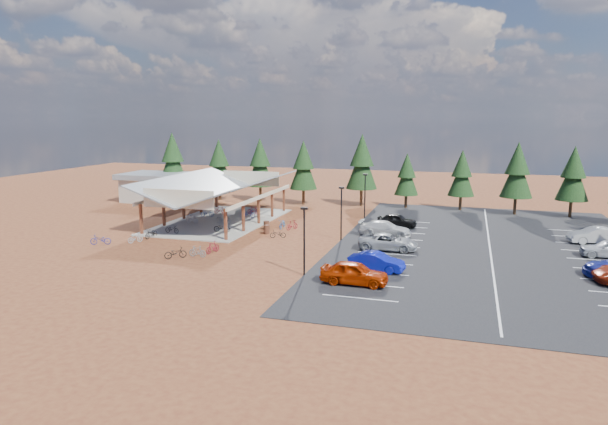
# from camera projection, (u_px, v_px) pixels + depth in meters

# --- Properties ---
(ground) EXTENTS (140.00, 140.00, 0.00)m
(ground) POSITION_uv_depth(u_px,v_px,m) (285.00, 241.00, 51.18)
(ground) COLOR #5C2718
(ground) RESTS_ON ground
(asphalt_lot) EXTENTS (27.00, 44.00, 0.04)m
(asphalt_lot) POSITION_uv_depth(u_px,v_px,m) (490.00, 248.00, 48.66)
(asphalt_lot) COLOR black
(asphalt_lot) RESTS_ON ground
(concrete_pad) EXTENTS (10.60, 18.60, 0.10)m
(concrete_pad) POSITION_uv_depth(u_px,v_px,m) (221.00, 221.00, 60.64)
(concrete_pad) COLOR gray
(concrete_pad) RESTS_ON ground
(bike_pavilion) EXTENTS (11.65, 19.40, 4.97)m
(bike_pavilion) POSITION_uv_depth(u_px,v_px,m) (220.00, 188.00, 59.97)
(bike_pavilion) COLOR #5D291A
(bike_pavilion) RESTS_ON concrete_pad
(outbuilding) EXTENTS (11.00, 7.00, 3.90)m
(outbuilding) POSITION_uv_depth(u_px,v_px,m) (163.00, 187.00, 74.68)
(outbuilding) COLOR #ADA593
(outbuilding) RESTS_ON ground
(lamp_post_0) EXTENTS (0.50, 0.25, 5.14)m
(lamp_post_0) POSITION_uv_depth(u_px,v_px,m) (304.00, 236.00, 39.80)
(lamp_post_0) COLOR black
(lamp_post_0) RESTS_ON ground
(lamp_post_1) EXTENTS (0.50, 0.25, 5.14)m
(lamp_post_1) POSITION_uv_depth(u_px,v_px,m) (341.00, 210.00, 51.09)
(lamp_post_1) COLOR black
(lamp_post_1) RESTS_ON ground
(lamp_post_2) EXTENTS (0.50, 0.25, 5.14)m
(lamp_post_2) POSITION_uv_depth(u_px,v_px,m) (365.00, 193.00, 62.39)
(lamp_post_2) COLOR black
(lamp_post_2) RESTS_ON ground
(trash_bin_0) EXTENTS (0.60, 0.60, 0.90)m
(trash_bin_0) POSITION_uv_depth(u_px,v_px,m) (267.00, 229.00, 54.33)
(trash_bin_0) COLOR #482719
(trash_bin_0) RESTS_ON ground
(trash_bin_1) EXTENTS (0.60, 0.60, 0.90)m
(trash_bin_1) POSITION_uv_depth(u_px,v_px,m) (266.00, 225.00, 56.36)
(trash_bin_1) COLOR #482719
(trash_bin_1) RESTS_ON ground
(pine_0) EXTENTS (4.05, 4.05, 9.43)m
(pine_0) POSITION_uv_depth(u_px,v_px,m) (173.00, 158.00, 76.92)
(pine_0) COLOR #382314
(pine_0) RESTS_ON ground
(pine_1) EXTENTS (3.66, 3.66, 8.52)m
(pine_1) POSITION_uv_depth(u_px,v_px,m) (219.00, 163.00, 75.62)
(pine_1) COLOR #382314
(pine_1) RESTS_ON ground
(pine_2) EXTENTS (3.74, 3.74, 8.71)m
(pine_2) POSITION_uv_depth(u_px,v_px,m) (260.00, 163.00, 74.58)
(pine_2) COLOR #382314
(pine_2) RESTS_ON ground
(pine_3) EXTENTS (3.66, 3.66, 8.52)m
(pine_3) POSITION_uv_depth(u_px,v_px,m) (303.00, 165.00, 71.81)
(pine_3) COLOR #382314
(pine_3) RESTS_ON ground
(pine_4) EXTENTS (4.05, 4.05, 9.42)m
(pine_4) POSITION_uv_depth(u_px,v_px,m) (362.00, 162.00, 70.43)
(pine_4) COLOR #382314
(pine_4) RESTS_ON ground
(pine_5) EXTENTS (3.03, 3.03, 7.05)m
(pine_5) POSITION_uv_depth(u_px,v_px,m) (407.00, 175.00, 69.06)
(pine_5) COLOR #382314
(pine_5) RESTS_ON ground
(pine_6) EXTENTS (3.26, 3.26, 7.59)m
(pine_6) POSITION_uv_depth(u_px,v_px,m) (462.00, 173.00, 67.28)
(pine_6) COLOR #382314
(pine_6) RESTS_ON ground
(pine_7) EXTENTS (3.74, 3.74, 8.71)m
(pine_7) POSITION_uv_depth(u_px,v_px,m) (517.00, 170.00, 64.12)
(pine_7) COLOR #382314
(pine_7) RESTS_ON ground
(pine_8) EXTENTS (3.58, 3.58, 8.35)m
(pine_8) POSITION_uv_depth(u_px,v_px,m) (573.00, 174.00, 62.35)
(pine_8) COLOR #382314
(pine_8) RESTS_ON ground
(bike_0) EXTENTS (1.60, 0.68, 0.82)m
(bike_0) POSITION_uv_depth(u_px,v_px,m) (172.00, 229.00, 54.25)
(bike_0) COLOR black
(bike_0) RESTS_ON concrete_pad
(bike_1) EXTENTS (1.73, 0.78, 1.00)m
(bike_1) POSITION_uv_depth(u_px,v_px,m) (192.00, 219.00, 59.30)
(bike_1) COLOR #9B9EA3
(bike_1) RESTS_ON concrete_pad
(bike_2) EXTENTS (1.60, 0.73, 0.81)m
(bike_2) POSITION_uv_depth(u_px,v_px,m) (207.00, 213.00, 63.21)
(bike_2) COLOR #264297
(bike_2) RESTS_ON concrete_pad
(bike_3) EXTENTS (1.56, 0.62, 0.91)m
(bike_3) POSITION_uv_depth(u_px,v_px,m) (220.00, 210.00, 65.17)
(bike_3) COLOR maroon
(bike_3) RESTS_ON concrete_pad
(bike_4) EXTENTS (1.78, 0.79, 0.90)m
(bike_4) POSITION_uv_depth(u_px,v_px,m) (222.00, 228.00, 54.77)
(bike_4) COLOR black
(bike_4) RESTS_ON concrete_pad
(bike_5) EXTENTS (1.87, 0.58, 1.11)m
(bike_5) POSITION_uv_depth(u_px,v_px,m) (224.00, 218.00, 59.07)
(bike_5) COLOR gray
(bike_5) RESTS_ON concrete_pad
(bike_6) EXTENTS (1.78, 0.70, 0.92)m
(bike_6) POSITION_uv_depth(u_px,v_px,m) (248.00, 213.00, 62.69)
(bike_6) COLOR navy
(bike_6) RESTS_ON concrete_pad
(bike_7) EXTENTS (1.55, 0.48, 0.92)m
(bike_7) POSITION_uv_depth(u_px,v_px,m) (253.00, 210.00, 64.69)
(bike_7) COLOR maroon
(bike_7) RESTS_ON concrete_pad
(bike_8) EXTENTS (0.75, 1.86, 0.96)m
(bike_8) POSITION_uv_depth(u_px,v_px,m) (151.00, 233.00, 52.47)
(bike_8) COLOR black
(bike_8) RESTS_ON ground
(bike_9) EXTENTS (1.10, 1.51, 0.90)m
(bike_9) POSITION_uv_depth(u_px,v_px,m) (135.00, 238.00, 50.55)
(bike_9) COLOR #9CA0A4
(bike_9) RESTS_ON ground
(bike_10) EXTENTS (1.97, 1.31, 0.98)m
(bike_10) POSITION_uv_depth(u_px,v_px,m) (100.00, 240.00, 49.75)
(bike_10) COLOR navy
(bike_10) RESTS_ON ground
(bike_11) EXTENTS (0.85, 1.76, 1.02)m
(bike_11) POSITION_uv_depth(u_px,v_px,m) (213.00, 247.00, 46.76)
(bike_11) COLOR maroon
(bike_11) RESTS_ON ground
(bike_12) EXTENTS (1.80, 1.71, 0.97)m
(bike_12) POSITION_uv_depth(u_px,v_px,m) (175.00, 253.00, 44.95)
(bike_12) COLOR black
(bike_12) RESTS_ON ground
(bike_13) EXTENTS (1.65, 0.58, 0.97)m
(bike_13) POSITION_uv_depth(u_px,v_px,m) (198.00, 251.00, 45.42)
(bike_13) COLOR gray
(bike_13) RESTS_ON ground
(bike_14) EXTENTS (0.77, 1.94, 1.00)m
(bike_14) POSITION_uv_depth(u_px,v_px,m) (282.00, 224.00, 56.93)
(bike_14) COLOR #205396
(bike_14) RESTS_ON ground
(bike_15) EXTENTS (1.15, 1.73, 1.01)m
(bike_15) POSITION_uv_depth(u_px,v_px,m) (292.00, 225.00, 56.31)
(bike_15) COLOR maroon
(bike_15) RESTS_ON ground
(bike_16) EXTENTS (1.63, 1.01, 0.81)m
(bike_16) POSITION_uv_depth(u_px,v_px,m) (278.00, 234.00, 52.53)
(bike_16) COLOR black
(bike_16) RESTS_ON ground
(car_0) EXTENTS (4.80, 2.01, 1.62)m
(car_0) POSITION_uv_depth(u_px,v_px,m) (354.00, 273.00, 37.93)
(car_0) COLOR #A02402
(car_0) RESTS_ON asphalt_lot
(car_1) EXTENTS (4.43, 2.03, 1.41)m
(car_1) POSITION_uv_depth(u_px,v_px,m) (376.00, 262.00, 41.24)
(car_1) COLOR #0B1599
(car_1) RESTS_ON asphalt_lot
(car_2) EXTENTS (5.29, 2.59, 1.45)m
(car_2) POSITION_uv_depth(u_px,v_px,m) (388.00, 242.00, 47.65)
(car_2) COLOR gray
(car_2) RESTS_ON asphalt_lot
(car_3) EXTENTS (5.13, 2.18, 1.48)m
(car_3) POSITION_uv_depth(u_px,v_px,m) (385.00, 229.00, 53.19)
(car_3) COLOR silver
(car_3) RESTS_ON asphalt_lot
(car_4) EXTENTS (4.28, 2.00, 1.42)m
(car_4) POSITION_uv_depth(u_px,v_px,m) (397.00, 220.00, 57.55)
(car_4) COLOR black
(car_4) RESTS_ON asphalt_lot
(car_9) EXTENTS (4.85, 2.49, 1.52)m
(car_9) POSITION_uv_depth(u_px,v_px,m) (595.00, 235.00, 50.04)
(car_9) COLOR #B3B3B3
(car_9) RESTS_ON asphalt_lot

